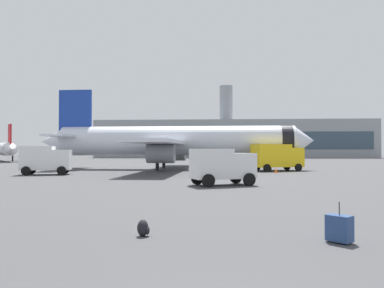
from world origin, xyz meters
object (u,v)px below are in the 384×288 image
Objects in this scene: fuel_truck at (277,156)px; service_truck at (45,159)px; safety_cone_near at (201,166)px; rolling_suitcase at (339,228)px; airplane_at_gate at (174,141)px; traveller_backpack at (143,228)px; safety_cone_far at (276,170)px; cargo_van at (222,165)px; safety_cone_mid at (53,166)px; airplane_taxiing at (3,149)px.

service_truck is at bearing -160.65° from fuel_truck.
safety_cone_near is 0.67× the size of rolling_suitcase.
traveller_backpack is at bearing -84.69° from airplane_at_gate.
safety_cone_far is at bearing 84.63° from rolling_suitcase.
cargo_van is 6.34× the size of safety_cone_mid.
airplane_taxiing is 44.07m from safety_cone_mid.
rolling_suitcase is (20.92, -27.68, -1.22)m from service_truck.
cargo_van is at bearing -83.99° from safety_cone_near.
fuel_truck is at bearing 84.24° from rolling_suitcase.
airplane_at_gate is 7.38× the size of cargo_van.
safety_cone_near is at bearing 90.38° from traveller_backpack.
fuel_truck is at bearing -33.91° from airplane_taxiing.
safety_cone_far is at bearing 12.03° from service_truck.
traveller_backpack is (46.56, -73.32, -2.49)m from airplane_taxiing.
airplane_at_gate is at bearing 0.75° from safety_cone_mid.
safety_cone_near is (-2.68, 25.47, -1.08)m from cargo_van.
safety_cone_far is at bearing -36.62° from airplane_taxiing.
fuel_truck is at bearing -12.36° from airplane_at_gate.
airplane_taxiing is at bearing 143.38° from safety_cone_far.
safety_cone_mid is 43.21m from traveller_backpack.
fuel_truck is (12.69, -2.78, -1.88)m from airplane_at_gate.
safety_cone_mid is (-28.77, 2.57, -1.40)m from fuel_truck.
fuel_truck is 36.52m from rolling_suitcase.
cargo_van is at bearing -44.97° from safety_cone_mid.
fuel_truck reaches higher than service_truck.
rolling_suitcase reaches higher than safety_cone_far.
safety_cone_mid is 28.84m from safety_cone_far.
traveller_backpack is (-5.43, 0.41, -0.16)m from rolling_suitcase.
safety_cone_far is 0.56× the size of rolling_suitcase.
airplane_taxiing is 20.96× the size of rolling_suitcase.
safety_cone_near is 12.95m from safety_cone_far.
service_truck is at bearing 119.59° from traveller_backpack.
cargo_van reaches higher than traveller_backpack.
rolling_suitcase is (-3.67, -36.31, -1.38)m from fuel_truck.
safety_cone_far is (12.11, -6.30, -3.35)m from airplane_at_gate.
airplane_taxiing is 55.56m from service_truck.
airplane_at_gate is at bearing -38.87° from airplane_taxiing.
airplane_at_gate reaches higher than service_truck.
rolling_suitcase is (51.99, -73.72, -2.33)m from airplane_taxiing.
airplane_taxiing is at bearing 127.65° from safety_cone_mid.
fuel_truck is 8.71× the size of safety_cone_near.
fuel_truck reaches higher than cargo_van.
cargo_van is 25.63m from safety_cone_near.
safety_cone_mid is (-19.40, -3.42, 0.01)m from safety_cone_near.
service_truck is at bearing -136.17° from airplane_at_gate.
service_truck reaches higher than safety_cone_mid.
airplane_taxiing is at bearing 125.19° from rolling_suitcase.
traveller_backpack is at bearing -60.41° from service_truck.
rolling_suitcase reaches higher than safety_cone_near.
service_truck is 6.80× the size of safety_cone_mid.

